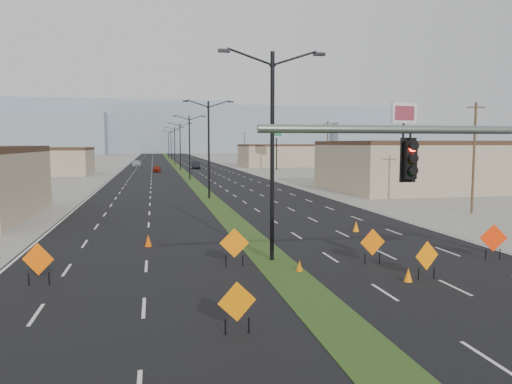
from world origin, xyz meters
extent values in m
plane|color=gray|center=(0.00, 0.00, 0.00)|extent=(600.00, 600.00, 0.00)
cube|color=black|center=(0.00, 100.00, 0.00)|extent=(25.00, 400.00, 0.02)
cube|color=#304C1B|center=(0.00, 100.00, 0.00)|extent=(2.00, 400.00, 0.04)
cube|color=tan|center=(-32.00, 85.00, 2.25)|extent=(30.00, 14.00, 4.50)
cube|color=tan|center=(34.00, 45.00, 2.75)|extent=(36.00, 18.00, 5.50)
cube|color=tan|center=(38.00, 110.00, 2.50)|extent=(44.00, 16.00, 5.00)
cube|color=#8B9DAC|center=(40.00, 300.00, 14.00)|extent=(220.00, 50.00, 28.00)
cube|color=#8B9DAC|center=(180.00, 290.00, 9.00)|extent=(160.00, 50.00, 18.00)
cube|color=#8B9DAC|center=(-30.00, 320.00, 16.00)|extent=(140.00, 50.00, 32.00)
cube|color=black|center=(1.70, 2.00, 5.22)|extent=(0.50, 0.28, 1.30)
sphere|color=#FF0C05|center=(1.70, 1.84, 5.57)|extent=(0.22, 0.22, 0.22)
cylinder|color=black|center=(0.00, 12.00, 5.00)|extent=(0.20, 0.20, 10.00)
cube|color=black|center=(-2.30, 12.00, 9.95)|extent=(0.55, 0.24, 0.14)
cube|color=black|center=(2.30, 12.00, 9.95)|extent=(0.55, 0.24, 0.14)
cylinder|color=black|center=(0.00, 40.00, 5.00)|extent=(0.20, 0.20, 10.00)
cube|color=black|center=(-2.30, 40.00, 9.95)|extent=(0.55, 0.24, 0.14)
cube|color=black|center=(2.30, 40.00, 9.95)|extent=(0.55, 0.24, 0.14)
cylinder|color=black|center=(0.00, 68.00, 5.00)|extent=(0.20, 0.20, 10.00)
cube|color=black|center=(-2.30, 68.00, 9.95)|extent=(0.55, 0.24, 0.14)
cube|color=black|center=(2.30, 68.00, 9.95)|extent=(0.55, 0.24, 0.14)
cylinder|color=black|center=(0.00, 96.00, 5.00)|extent=(0.20, 0.20, 10.00)
cube|color=black|center=(-2.30, 96.00, 9.95)|extent=(0.55, 0.24, 0.14)
cube|color=black|center=(2.30, 96.00, 9.95)|extent=(0.55, 0.24, 0.14)
cylinder|color=black|center=(0.00, 124.00, 5.00)|extent=(0.20, 0.20, 10.00)
cube|color=black|center=(-2.30, 124.00, 9.95)|extent=(0.55, 0.24, 0.14)
cube|color=black|center=(2.30, 124.00, 9.95)|extent=(0.55, 0.24, 0.14)
cylinder|color=black|center=(0.00, 152.00, 5.00)|extent=(0.20, 0.20, 10.00)
cube|color=black|center=(-2.30, 152.00, 9.95)|extent=(0.55, 0.24, 0.14)
cube|color=black|center=(2.30, 152.00, 9.95)|extent=(0.55, 0.24, 0.14)
cylinder|color=black|center=(0.00, 180.00, 5.00)|extent=(0.20, 0.20, 10.00)
cube|color=black|center=(-2.30, 180.00, 9.95)|extent=(0.55, 0.24, 0.14)
cube|color=black|center=(2.30, 180.00, 9.95)|extent=(0.55, 0.24, 0.14)
cylinder|color=#4C3823|center=(20.00, 25.00, 4.50)|extent=(0.20, 0.20, 9.00)
cube|color=#4C3823|center=(20.00, 25.00, 8.60)|extent=(1.60, 0.10, 0.10)
cylinder|color=#4C3823|center=(20.00, 60.00, 4.50)|extent=(0.20, 0.20, 9.00)
cube|color=#4C3823|center=(20.00, 60.00, 8.60)|extent=(1.60, 0.10, 0.10)
cylinder|color=#4C3823|center=(20.00, 95.00, 4.50)|extent=(0.20, 0.20, 9.00)
cube|color=#4C3823|center=(20.00, 95.00, 8.60)|extent=(1.60, 0.10, 0.10)
cylinder|color=#4C3823|center=(20.00, 130.00, 4.50)|extent=(0.20, 0.20, 9.00)
cube|color=#4C3823|center=(20.00, 130.00, 8.60)|extent=(1.60, 0.10, 0.10)
imported|color=maroon|center=(-4.99, 89.86, 0.65)|extent=(1.57, 3.84, 1.30)
imported|color=black|center=(3.71, 101.66, 0.83)|extent=(1.96, 5.09, 1.65)
imported|color=#A9AEB3|center=(-9.79, 114.20, 0.77)|extent=(2.47, 5.41, 1.53)
cube|color=#FB5E05|center=(-10.17, 9.65, 1.09)|extent=(1.28, 0.40, 1.32)
cylinder|color=black|center=(-10.56, 9.65, 0.27)|extent=(0.05, 0.05, 0.55)
cylinder|color=black|center=(-9.79, 9.65, 0.27)|extent=(0.05, 0.05, 0.55)
cube|color=orange|center=(-3.21, 3.00, 1.01)|extent=(1.20, 0.27, 1.22)
cylinder|color=black|center=(-3.57, 3.00, 0.25)|extent=(0.05, 0.05, 0.51)
cylinder|color=black|center=(-2.86, 3.00, 0.25)|extent=(0.05, 0.05, 0.51)
cube|color=orange|center=(-2.00, 11.09, 1.13)|extent=(1.36, 0.17, 1.36)
cylinder|color=black|center=(-2.40, 11.09, 0.28)|extent=(0.05, 0.05, 0.57)
cylinder|color=black|center=(-1.60, 11.09, 0.28)|extent=(0.05, 0.05, 0.57)
cube|color=orange|center=(5.57, 7.38, 1.02)|extent=(1.20, 0.34, 1.23)
cylinder|color=black|center=(5.21, 7.38, 0.26)|extent=(0.05, 0.05, 0.51)
cylinder|color=black|center=(5.92, 7.38, 0.26)|extent=(0.05, 0.05, 0.51)
cube|color=orange|center=(4.50, 10.36, 1.06)|extent=(1.27, 0.14, 1.27)
cylinder|color=black|center=(4.13, 10.36, 0.26)|extent=(0.05, 0.05, 0.53)
cylinder|color=black|center=(4.87, 10.36, 0.26)|extent=(0.05, 0.05, 0.53)
cube|color=#FF3105|center=(10.61, 9.89, 1.12)|extent=(1.31, 0.35, 1.34)
cylinder|color=black|center=(10.22, 9.89, 0.28)|extent=(0.05, 0.05, 0.56)
cylinder|color=black|center=(11.00, 9.89, 0.28)|extent=(0.05, 0.05, 0.56)
cone|color=#D56604|center=(0.70, 9.63, 0.27)|extent=(0.39, 0.39, 0.53)
cone|color=orange|center=(4.63, 7.17, 0.29)|extent=(0.43, 0.43, 0.59)
cone|color=orange|center=(7.18, 18.65, 0.34)|extent=(0.52, 0.52, 0.69)
cone|color=#D64A04|center=(-5.95, 16.56, 0.34)|extent=(0.52, 0.52, 0.69)
cylinder|color=black|center=(20.95, 38.68, 4.15)|extent=(0.24, 0.24, 8.29)
cube|color=white|center=(20.95, 38.68, 8.95)|extent=(3.27, 1.07, 2.18)
cube|color=maroon|center=(20.95, 38.48, 8.95)|extent=(2.56, 0.63, 1.53)
cylinder|color=black|center=(20.36, 93.13, 3.66)|extent=(0.24, 0.24, 7.31)
cube|color=white|center=(20.36, 93.13, 7.89)|extent=(2.80, 1.44, 1.92)
cube|color=#378B60|center=(20.36, 92.93, 7.89)|extent=(2.15, 0.94, 1.35)
camera|label=1|loc=(-5.56, -11.26, 5.70)|focal=35.00mm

